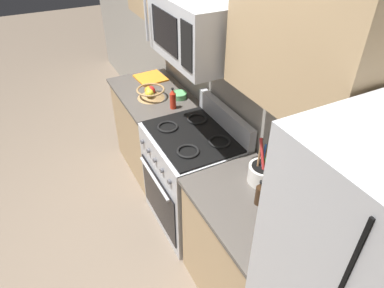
{
  "coord_description": "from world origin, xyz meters",
  "views": [
    {
      "loc": [
        1.96,
        -0.3,
        2.44
      ],
      "look_at": [
        0.23,
        0.58,
        1.03
      ],
      "focal_mm": 32.13,
      "sensor_mm": 36.0,
      "label": 1
    }
  ],
  "objects": [
    {
      "name": "utensil_crock",
      "position": [
        0.67,
        0.88,
        0.98
      ],
      "size": [
        0.2,
        0.2,
        0.33
      ],
      "color": "white",
      "rests_on": "counter_right"
    },
    {
      "name": "bottle_soy",
      "position": [
        0.82,
        0.74,
        0.99
      ],
      "size": [
        0.05,
        0.05,
        0.18
      ],
      "color": "#382314",
      "rests_on": "counter_right"
    },
    {
      "name": "counter_left",
      "position": [
        -0.86,
        0.71,
        0.46
      ],
      "size": [
        0.95,
        0.64,
        0.91
      ],
      "color": "tan",
      "rests_on": "ground"
    },
    {
      "name": "upper_cabinets_right",
      "position": [
        0.82,
        0.88,
        1.89
      ],
      "size": [
        0.84,
        0.34,
        0.65
      ],
      "color": "tan"
    },
    {
      "name": "bottle_hot_sauce",
      "position": [
        -0.47,
        0.76,
        1.0
      ],
      "size": [
        0.05,
        0.05,
        0.2
      ],
      "color": "red",
      "rests_on": "counter_left"
    },
    {
      "name": "microwave",
      "position": [
        -0.0,
        0.74,
        1.74
      ],
      "size": [
        0.7,
        0.44,
        0.4
      ],
      "color": "#B2B5BA"
    },
    {
      "name": "counter_right",
      "position": [
        0.81,
        0.71,
        0.46
      ],
      "size": [
        0.85,
        0.64,
        0.91
      ],
      "color": "tan",
      "rests_on": "ground"
    },
    {
      "name": "wall_back",
      "position": [
        0.0,
        1.1,
        1.3
      ],
      "size": [
        8.0,
        0.1,
        2.6
      ],
      "primitive_type": "cube",
      "color": "#9E998E",
      "rests_on": "ground"
    },
    {
      "name": "prep_bowl",
      "position": [
        -0.62,
        0.89,
        0.94
      ],
      "size": [
        0.14,
        0.14,
        0.05
      ],
      "color": "#59AD66",
      "rests_on": "counter_left"
    },
    {
      "name": "cutting_board",
      "position": [
        -1.13,
        0.8,
        0.92
      ],
      "size": [
        0.31,
        0.3,
        0.02
      ],
      "primitive_type": "cube",
      "rotation": [
        0.0,
        0.0,
        0.06
      ],
      "color": "orange",
      "rests_on": "counter_left"
    },
    {
      "name": "fruit_basket",
      "position": [
        -0.74,
        0.65,
        0.96
      ],
      "size": [
        0.26,
        0.26,
        0.12
      ],
      "color": "#9E7A4C",
      "rests_on": "counter_left"
    },
    {
      "name": "ground_plane",
      "position": [
        0.0,
        0.0,
        0.0
      ],
      "size": [
        16.0,
        16.0,
        0.0
      ],
      "primitive_type": "plane",
      "color": "#6B5B4C"
    },
    {
      "name": "range_oven",
      "position": [
        -0.0,
        0.71,
        0.47
      ],
      "size": [
        0.76,
        0.68,
        1.09
      ],
      "color": "#B2B5BA",
      "rests_on": "ground"
    }
  ]
}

